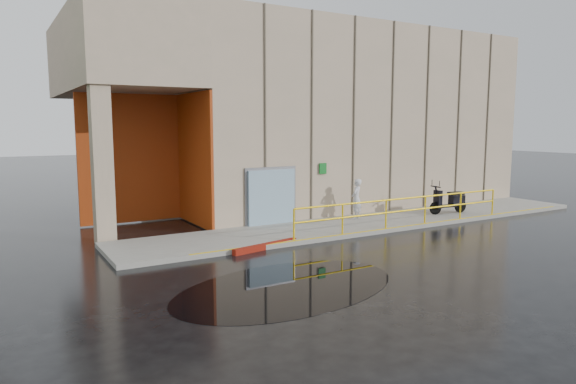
# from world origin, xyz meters

# --- Properties ---
(ground) EXTENTS (120.00, 120.00, 0.00)m
(ground) POSITION_xyz_m (0.00, 0.00, 0.00)
(ground) COLOR black
(ground) RESTS_ON ground
(sidewalk) EXTENTS (20.00, 3.00, 0.15)m
(sidewalk) POSITION_xyz_m (4.00, 4.50, 0.07)
(sidewalk) COLOR gray
(sidewalk) RESTS_ON ground
(building) EXTENTS (20.00, 10.17, 8.00)m
(building) POSITION_xyz_m (5.10, 10.98, 4.21)
(building) COLOR tan
(building) RESTS_ON ground
(guardrail) EXTENTS (9.56, 0.06, 1.03)m
(guardrail) POSITION_xyz_m (4.25, 3.15, 0.68)
(guardrail) COLOR yellow
(guardrail) RESTS_ON sidewalk
(person) EXTENTS (0.68, 0.63, 1.56)m
(person) POSITION_xyz_m (3.56, 5.17, 0.93)
(person) COLOR silver
(person) RESTS_ON sidewalk
(scooter) EXTENTS (1.85, 0.79, 1.41)m
(scooter) POSITION_xyz_m (7.61, 4.20, 0.96)
(scooter) COLOR black
(scooter) RESTS_ON sidewalk
(red_curb) EXTENTS (2.39, 0.66, 0.18)m
(red_curb) POSITION_xyz_m (-1.54, 3.10, 0.09)
(red_curb) COLOR maroon
(red_curb) RESTS_ON ground
(puddle) EXTENTS (6.42, 4.58, 0.01)m
(puddle) POSITION_xyz_m (-2.85, -0.44, 0.00)
(puddle) COLOR black
(puddle) RESTS_ON ground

